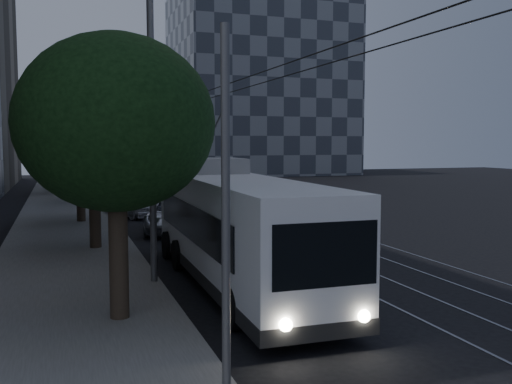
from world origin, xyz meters
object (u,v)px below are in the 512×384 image
object	(u,v)px
car_white_c	(110,189)
streetlamp_far	(102,122)
pickup_silver	(174,215)
streetlamp_near	(166,69)
trolleybus	(235,228)
car_white_a	(132,205)
car_white_d	(114,182)
car_white_b	(130,192)

from	to	relation	value
car_white_c	streetlamp_far	distance (m)	5.00
pickup_silver	streetlamp_near	world-z (taller)	streetlamp_near
streetlamp_near	streetlamp_far	distance (m)	25.51
trolleybus	pickup_silver	size ratio (longest dim) A/B	2.26
car_white_a	streetlamp_near	size ratio (longest dim) A/B	0.38
pickup_silver	car_white_a	bearing A→B (deg)	114.76
streetlamp_far	car_white_d	bearing A→B (deg)	81.07
trolleybus	streetlamp_near	world-z (taller)	streetlamp_near
pickup_silver	car_white_c	distance (m)	16.52
car_white_c	streetlamp_near	distance (m)	27.04
pickup_silver	streetlamp_near	distance (m)	11.64
car_white_b	car_white_c	xyz separation A→B (m)	(-1.13, 2.57, 0.03)
car_white_b	streetlamp_far	bearing A→B (deg)	111.50
streetlamp_near	streetlamp_far	size ratio (longest dim) A/B	1.13
trolleybus	car_white_b	bearing A→B (deg)	91.36
car_white_a	car_white_d	distance (m)	19.18
streetlamp_near	streetlamp_far	xyz separation A→B (m)	(-0.02, 25.50, -0.63)
car_white_a	car_white_b	distance (m)	7.97
pickup_silver	car_white_a	size ratio (longest dim) A/B	1.36
trolleybus	car_white_c	world-z (taller)	trolleybus
trolleybus	car_white_d	bearing A→B (deg)	91.35
car_white_b	streetlamp_far	size ratio (longest dim) A/B	0.55
car_white_a	car_white_d	bearing A→B (deg)	65.54
car_white_a	streetlamp_far	distance (m)	10.78
pickup_silver	car_white_b	bearing A→B (deg)	104.81
car_white_a	car_white_c	size ratio (longest dim) A/B	0.86
streetlamp_near	pickup_silver	bearing A→B (deg)	78.28
pickup_silver	streetlamp_far	size ratio (longest dim) A/B	0.59
trolleybus	streetlamp_far	xyz separation A→B (m)	(-1.90, 26.07, 3.96)
streetlamp_near	car_white_b	bearing A→B (deg)	86.14
car_white_d	streetlamp_far	bearing A→B (deg)	-109.48
trolleybus	car_white_a	bearing A→B (deg)	94.36
car_white_a	car_white_c	distance (m)	10.51
car_white_b	car_white_d	bearing A→B (deg)	66.62
trolleybus	pickup_silver	world-z (taller)	trolleybus
trolleybus	car_white_c	size ratio (longest dim) A/B	2.64
pickup_silver	streetlamp_far	distance (m)	16.36
pickup_silver	streetlamp_near	xyz separation A→B (m)	(-2.08, -10.03, 5.52)
trolleybus	car_white_a	distance (m)	16.59
pickup_silver	car_white_a	distance (m)	6.07
car_white_a	car_white_c	world-z (taller)	car_white_c
pickup_silver	car_white_d	size ratio (longest dim) A/B	1.38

